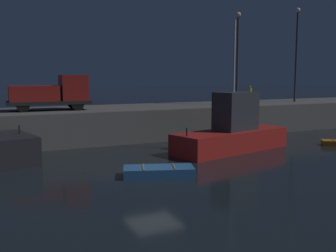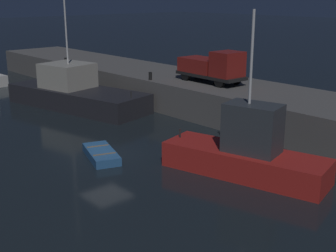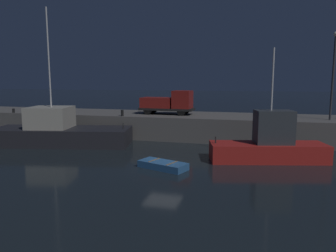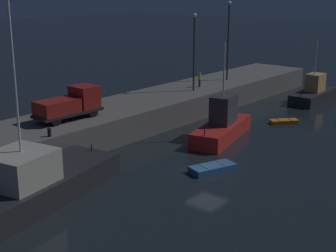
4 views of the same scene
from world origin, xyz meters
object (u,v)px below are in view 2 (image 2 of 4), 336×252
fishing_trawler_red (246,153)px  rowboat_white_mid (101,154)px  bollard_central (66,60)px  bollard_west (150,76)px  fishing_boat_white (75,93)px  utility_truck (213,67)px

fishing_trawler_red → rowboat_white_mid: size_ratio=2.42×
rowboat_white_mid → bollard_central: bollard_central is taller
bollard_west → bollard_central: size_ratio=1.37×
fishing_boat_white → bollard_west: bearing=42.7°
bollard_central → fishing_boat_white: bearing=-26.0°
bollard_west → utility_truck: bearing=33.3°
bollard_central → fishing_trawler_red: bearing=-11.4°
fishing_trawler_red → bollard_west: 15.45m
utility_truck → bollard_west: 5.17m
fishing_trawler_red → fishing_boat_white: 19.01m
rowboat_white_mid → bollard_west: bearing=126.2°
fishing_trawler_red → utility_truck: (-10.07, 8.39, 2.43)m
rowboat_white_mid → bollard_central: bearing=154.6°
utility_truck → rowboat_white_mid: bearing=-77.1°
fishing_boat_white → utility_truck: size_ratio=2.25×
fishing_trawler_red → utility_truck: size_ratio=1.51×
fishing_boat_white → rowboat_white_mid: size_ratio=3.60×
rowboat_white_mid → bollard_west: bollard_west is taller
fishing_trawler_red → utility_truck: 13.34m
fishing_trawler_red → rowboat_white_mid: 8.37m
rowboat_white_mid → bollard_west: (-7.11, 9.73, 2.48)m
fishing_trawler_red → bollard_central: size_ratio=19.50×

